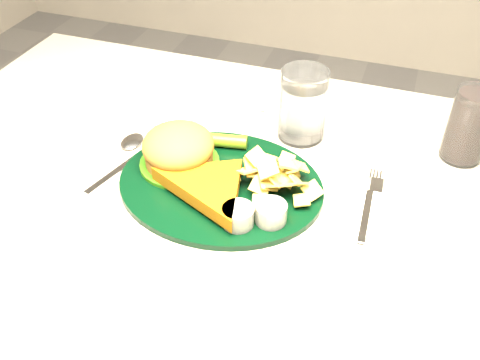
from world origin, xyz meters
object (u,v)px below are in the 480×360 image
object	(u,v)px
table	(240,339)
cola_glass	(469,126)
fork_napkin	(367,212)
water_glass	(303,105)
dinner_plate	(220,169)

from	to	relation	value
table	cola_glass	bearing A→B (deg)	34.26
table	cola_glass	size ratio (longest dim) A/B	9.80
fork_napkin	table	bearing A→B (deg)	-175.57
cola_glass	fork_napkin	world-z (taller)	cola_glass
fork_napkin	water_glass	bearing A→B (deg)	128.41
table	water_glass	xyz separation A→B (m)	(0.05, 0.18, 0.44)
table	cola_glass	distance (m)	0.58
cola_glass	fork_napkin	distance (m)	0.23
table	cola_glass	world-z (taller)	cola_glass
table	fork_napkin	bearing A→B (deg)	6.76
table	dinner_plate	world-z (taller)	dinner_plate
water_glass	fork_napkin	distance (m)	0.22
table	dinner_plate	size ratio (longest dim) A/B	3.79
water_glass	fork_napkin	xyz separation A→B (m)	(0.14, -0.16, -0.06)
cola_glass	dinner_plate	bearing A→B (deg)	-149.63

